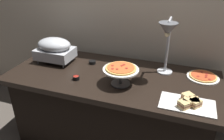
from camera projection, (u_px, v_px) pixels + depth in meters
ground_plane at (112, 138)px, 2.36m from camera, size 8.00×8.00×0.00m
back_wall at (129, 15)px, 2.24m from camera, size 4.40×0.04×2.40m
buffet_table at (112, 108)px, 2.19m from camera, size 1.90×0.84×0.76m
chafing_dish at (55, 49)px, 2.22m from camera, size 0.36×0.26×0.25m
heat_lamp at (167, 35)px, 1.77m from camera, size 0.15×0.32×0.52m
pizza_plate_front at (203, 77)px, 1.97m from camera, size 0.27×0.27×0.03m
pizza_plate_center at (121, 70)px, 1.82m from camera, size 0.30×0.30×0.16m
sandwich_platter at (189, 103)px, 1.60m from camera, size 0.39×0.22×0.06m
sauce_cup_near at (92, 62)px, 2.23m from camera, size 0.07×0.07×0.03m
sauce_cup_far at (76, 78)px, 1.94m from camera, size 0.06×0.06×0.03m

